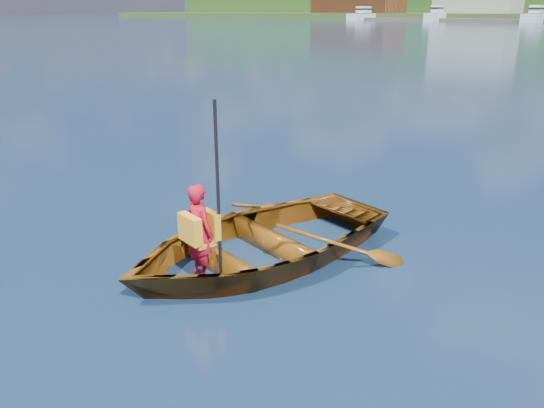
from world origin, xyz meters
name	(u,v)px	position (x,y,z in m)	size (l,w,h in m)	color
ground	(308,259)	(0.00, 0.00, 0.00)	(600.00, 600.00, 0.00)	#0E1D43
rowboat	(258,241)	(-0.52, -0.34, 0.23)	(3.36, 4.13, 0.75)	maroon
child_paddler	(200,230)	(-0.58, -1.25, 0.65)	(0.44, 0.40, 1.95)	#B60E22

